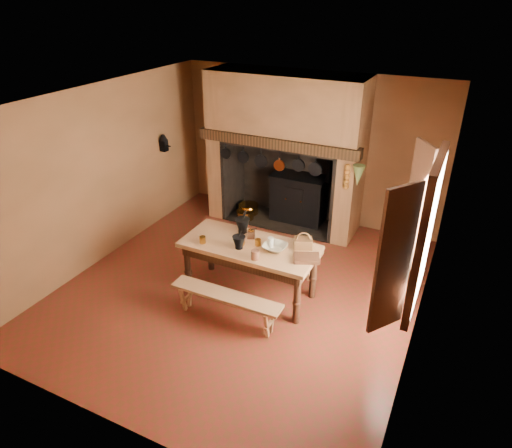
{
  "coord_description": "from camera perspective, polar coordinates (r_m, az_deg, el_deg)",
  "views": [
    {
      "loc": [
        2.68,
        -5.05,
        4.07
      ],
      "look_at": [
        0.09,
        0.3,
        0.96
      ],
      "focal_mm": 32.0,
      "sensor_mm": 36.0,
      "label": 1
    }
  ],
  "objects": [
    {
      "name": "stoneware_crock",
      "position": [
        6.06,
        -0.13,
        -3.89
      ],
      "size": [
        0.11,
        0.11,
        0.14
      ],
      "primitive_type": "cylinder",
      "rotation": [
        0.0,
        0.0,
        0.01
      ],
      "color": "#552F1F",
      "rests_on": "work_table"
    },
    {
      "name": "work_table",
      "position": [
        6.5,
        -0.8,
        -3.57
      ],
      "size": [
        1.93,
        0.86,
        0.84
      ],
      "color": "tan",
      "rests_on": "floor"
    },
    {
      "name": "wall_right",
      "position": [
        5.71,
        20.93,
        -2.25
      ],
      "size": [
        0.02,
        5.5,
        2.8
      ],
      "primitive_type": "cube",
      "color": "#905E39",
      "rests_on": "floor"
    },
    {
      "name": "back_wall",
      "position": [
        8.67,
        6.66,
        9.49
      ],
      "size": [
        5.0,
        0.02,
        2.8
      ],
      "primitive_type": "cube",
      "color": "#905E39",
      "rests_on": "floor"
    },
    {
      "name": "wall_front",
      "position": [
        4.43,
        -18.96,
        -11.27
      ],
      "size": [
        5.0,
        0.02,
        2.8
      ],
      "primitive_type": "cube",
      "color": "#905E39",
      "rests_on": "floor"
    },
    {
      "name": "bench_back",
      "position": [
        7.26,
        1.86,
        -3.23
      ],
      "size": [
        1.66,
        0.29,
        0.47
      ],
      "color": "tan",
      "rests_on": "floor"
    },
    {
      "name": "window",
      "position": [
        5.23,
        19.32,
        -1.04
      ],
      "size": [
        0.39,
        1.75,
        1.76
      ],
      "color": "white",
      "rests_on": "wall_right"
    },
    {
      "name": "mixing_bowl",
      "position": [
        6.29,
        2.39,
        -2.92
      ],
      "size": [
        0.35,
        0.35,
        0.08
      ],
      "primitive_type": "imported",
      "rotation": [
        0.0,
        0.0,
        -0.05
      ],
      "color": "#B9AF8E",
      "rests_on": "work_table"
    },
    {
      "name": "wooden_tray",
      "position": [
        6.1,
        6.35,
        -4.27
      ],
      "size": [
        0.41,
        0.36,
        0.06
      ],
      "primitive_type": "cube",
      "rotation": [
        0.0,
        0.0,
        0.41
      ],
      "color": "#371D11",
      "rests_on": "work_table"
    },
    {
      "name": "bench_front",
      "position": [
        6.19,
        -3.76,
        -9.59
      ],
      "size": [
        1.57,
        0.28,
        0.44
      ],
      "color": "tan",
      "rests_on": "floor"
    },
    {
      "name": "hanging_pans",
      "position": [
        7.97,
        2.0,
        7.71
      ],
      "size": [
        1.92,
        0.29,
        0.27
      ],
      "color": "black",
      "rests_on": "chimney_breast"
    },
    {
      "name": "ceiling",
      "position": [
        5.85,
        -2.13,
        15.07
      ],
      "size": [
        5.5,
        5.5,
        0.0
      ],
      "primitive_type": "plane",
      "rotation": [
        3.14,
        0.0,
        0.0
      ],
      "color": "silver",
      "rests_on": "back_wall"
    },
    {
      "name": "wall_coffee_mill",
      "position": [
        8.72,
        -11.48,
        10.04
      ],
      "size": [
        0.23,
        0.16,
        0.31
      ],
      "color": "black",
      "rests_on": "wall_left"
    },
    {
      "name": "glass_jar",
      "position": [
        6.34,
        1.83,
        -2.3
      ],
      "size": [
        0.09,
        0.09,
        0.15
      ],
      "primitive_type": "cylinder",
      "rotation": [
        0.0,
        0.0,
        -0.1
      ],
      "color": "beige",
      "rests_on": "work_table"
    },
    {
      "name": "mortar_small",
      "position": [
        6.29,
        -2.15,
        -2.22
      ],
      "size": [
        0.18,
        0.18,
        0.31
      ],
      "rotation": [
        0.0,
        0.0,
        0.28
      ],
      "color": "black",
      "rests_on": "work_table"
    },
    {
      "name": "wicker_basket",
      "position": [
        6.35,
        5.92,
        -2.33
      ],
      "size": [
        0.3,
        0.27,
        0.24
      ],
      "rotation": [
        0.0,
        0.0,
        0.41
      ],
      "color": "#4A2616",
      "rests_on": "work_table"
    },
    {
      "name": "coffee_grinder",
      "position": [
        6.57,
        -0.61,
        -1.24
      ],
      "size": [
        0.16,
        0.14,
        0.17
      ],
      "rotation": [
        0.0,
        0.0,
        0.39
      ],
      "color": "#371D11",
      "rests_on": "work_table"
    },
    {
      "name": "onion_string",
      "position": [
        7.55,
        11.29,
        5.8
      ],
      "size": [
        0.12,
        0.1,
        0.46
      ],
      "primitive_type": null,
      "color": "#9C5F1C",
      "rests_on": "chimney_breast"
    },
    {
      "name": "brass_mug_b",
      "position": [
        6.38,
        0.24,
        -2.3
      ],
      "size": [
        0.11,
        0.11,
        0.1
      ],
      "primitive_type": "cylinder",
      "rotation": [
        0.0,
        0.0,
        0.42
      ],
      "color": "#BA812B",
      "rests_on": "work_table"
    },
    {
      "name": "mortar_large",
      "position": [
        6.69,
        -1.68,
        -0.1
      ],
      "size": [
        0.22,
        0.22,
        0.37
      ],
      "rotation": [
        0.0,
        0.0,
        -0.25
      ],
      "color": "black",
      "rests_on": "work_table"
    },
    {
      "name": "iron_range",
      "position": [
        8.74,
        5.4,
        3.27
      ],
      "size": [
        1.12,
        0.55,
        1.6
      ],
      "color": "black",
      "rests_on": "floor"
    },
    {
      "name": "herb_bunch",
      "position": [
        7.5,
        12.65,
        5.9
      ],
      "size": [
        0.2,
        0.2,
        0.35
      ],
      "primitive_type": "cone",
      "rotation": [
        3.14,
        0.0,
        0.0
      ],
      "color": "#4B5528",
      "rests_on": "chimney_breast"
    },
    {
      "name": "hearth_pans",
      "position": [
        9.08,
        -1.17,
        1.66
      ],
      "size": [
        0.51,
        0.62,
        0.2
      ],
      "color": "#BA812B",
      "rests_on": "floor"
    },
    {
      "name": "brass_mug_a",
      "position": [
        6.48,
        -6.7,
        -1.98
      ],
      "size": [
        0.12,
        0.12,
        0.1
      ],
      "primitive_type": "cylinder",
      "rotation": [
        0.0,
        0.0,
        -0.4
      ],
      "color": "#BA812B",
      "rests_on": "work_table"
    },
    {
      "name": "wall_left",
      "position": [
        7.71,
        -18.7,
        5.86
      ],
      "size": [
        0.02,
        5.5,
        2.8
      ],
      "primitive_type": "cube",
      "color": "#905E39",
      "rests_on": "floor"
    },
    {
      "name": "floor",
      "position": [
        7.02,
        -1.73,
        -7.86
      ],
      "size": [
        5.5,
        5.5,
        0.0
      ],
      "primitive_type": "plane",
      "color": "maroon",
      "rests_on": "ground"
    },
    {
      "name": "chimney_breast",
      "position": [
        8.25,
        3.75,
        11.68
      ],
      "size": [
        2.95,
        0.96,
        2.8
      ],
      "color": "#905E39",
      "rests_on": "floor"
    },
    {
      "name": "brass_cup",
      "position": [
        6.36,
        -1.96,
        -2.42
      ],
      "size": [
        0.16,
        0.16,
        0.1
      ],
      "primitive_type": "imported",
      "rotation": [
        0.0,
        0.0,
        -0.29
      ],
      "color": "#BA812B",
      "rests_on": "work_table"
    }
  ]
}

